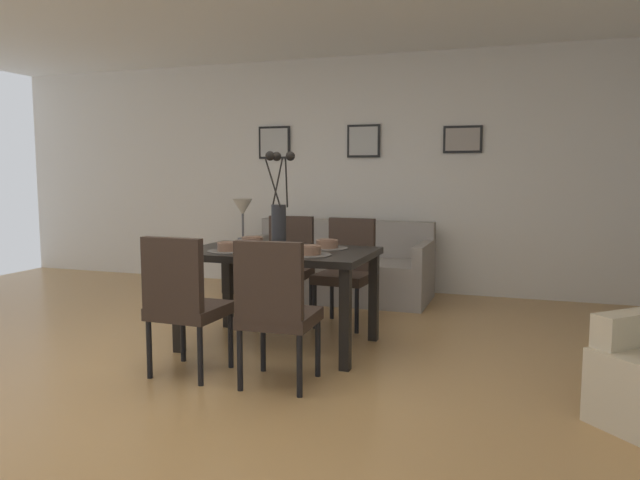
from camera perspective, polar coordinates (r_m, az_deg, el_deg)
ground_plane at (r=4.12m, az=-9.78°, el=-12.40°), size 9.00×9.00×0.00m
back_wall_panel at (r=6.93m, az=3.18°, el=6.21°), size 9.00×0.10×2.60m
dining_table at (r=4.58m, az=-3.88°, el=-2.06°), size 1.40×0.89×0.74m
dining_chair_near_left at (r=4.01m, az=-12.75°, el=-5.44°), size 0.45×0.45×0.92m
dining_chair_near_right at (r=5.51m, az=-3.11°, el=-2.06°), size 0.45×0.45×0.92m
dining_chair_far_left at (r=3.72m, az=-4.21°, el=-6.22°), size 0.46×0.46×0.92m
dining_chair_far_right at (r=5.27m, az=2.57°, el=-2.45°), size 0.47×0.47×0.92m
centerpiece_vase at (r=4.54m, az=-3.90°, el=2.61°), size 0.21×0.23×0.73m
placemat_near_left at (r=4.52m, az=-8.56°, el=-1.03°), size 0.32×0.32×0.01m
bowl_near_left at (r=4.52m, az=-8.57°, el=-0.56°), size 0.17×0.17×0.07m
placemat_near_right at (r=4.88m, az=-6.37°, el=-0.46°), size 0.32×0.32×0.01m
bowl_near_right at (r=4.87m, az=-6.38°, el=-0.02°), size 0.17×0.17×0.07m
placemat_far_left at (r=4.27m, az=-1.04°, el=-1.40°), size 0.32×0.32×0.01m
bowl_far_left at (r=4.26m, az=-1.05°, el=-0.91°), size 0.17×0.17×0.07m
placemat_far_right at (r=4.64m, az=0.67°, el=-0.76°), size 0.32×0.32×0.01m
bowl_far_right at (r=4.64m, az=0.67°, el=-0.31°), size 0.17×0.17×0.07m
sofa at (r=6.42m, az=1.66°, el=-2.95°), size 1.94×0.84×0.80m
side_table at (r=6.79m, az=-7.21°, el=-2.65°), size 0.36×0.36×0.52m
table_lamp at (r=6.72m, az=-7.28°, el=2.69°), size 0.22×0.22×0.51m
framed_picture_left at (r=7.19m, az=-4.31°, el=9.12°), size 0.39×0.03×0.37m
framed_picture_center at (r=6.83m, az=4.12°, el=9.26°), size 0.37×0.03×0.36m
framed_picture_right at (r=6.63m, az=13.26°, el=9.20°), size 0.40×0.03×0.29m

